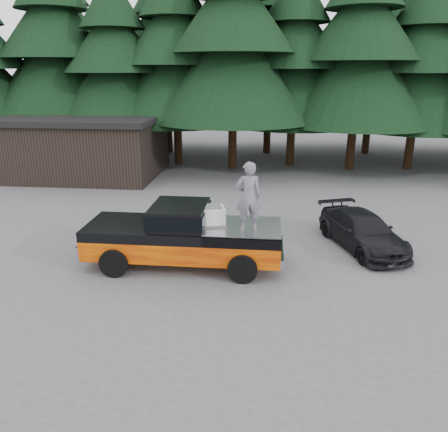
# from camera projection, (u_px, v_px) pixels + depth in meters

# --- Properties ---
(ground) EXTENTS (120.00, 120.00, 0.00)m
(ground) POSITION_uv_depth(u_px,v_px,m) (224.00, 276.00, 12.68)
(ground) COLOR #4C4C4F
(ground) RESTS_ON ground
(pickup_truck) EXTENTS (6.00, 2.04, 1.33)m
(pickup_truck) POSITION_uv_depth(u_px,v_px,m) (184.00, 244.00, 13.22)
(pickup_truck) COLOR orange
(pickup_truck) RESTS_ON ground
(truck_cab) EXTENTS (1.66, 1.90, 0.59)m
(truck_cab) POSITION_uv_depth(u_px,v_px,m) (180.00, 214.00, 12.93)
(truck_cab) COLOR black
(truck_cab) RESTS_ON pickup_truck
(air_compressor) EXTENTS (0.90, 0.81, 0.52)m
(air_compressor) POSITION_uv_depth(u_px,v_px,m) (211.00, 216.00, 12.87)
(air_compressor) COLOR silver
(air_compressor) RESTS_ON pickup_truck
(man_on_bed) EXTENTS (0.82, 0.64, 1.99)m
(man_on_bed) POSITION_uv_depth(u_px,v_px,m) (248.00, 197.00, 12.18)
(man_on_bed) COLOR slate
(man_on_bed) RESTS_ON pickup_truck
(parked_car) EXTENTS (2.93, 4.36, 1.17)m
(parked_car) POSITION_uv_depth(u_px,v_px,m) (362.00, 231.00, 14.55)
(parked_car) COLOR black
(parked_car) RESTS_ON ground
(utility_building) EXTENTS (8.40, 6.40, 3.30)m
(utility_building) POSITION_uv_depth(u_px,v_px,m) (86.00, 145.00, 24.34)
(utility_building) COLOR black
(utility_building) RESTS_ON ground
(treeline) EXTENTS (60.15, 16.05, 17.50)m
(treeline) POSITION_uv_depth(u_px,v_px,m) (260.00, 34.00, 26.38)
(treeline) COLOR black
(treeline) RESTS_ON ground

